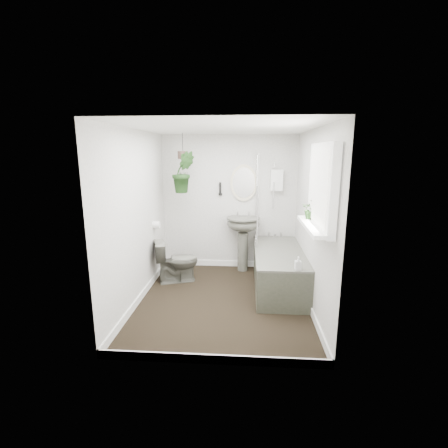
{
  "coord_description": "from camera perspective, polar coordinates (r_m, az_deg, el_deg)",
  "views": [
    {
      "loc": [
        0.3,
        -4.15,
        2.0
      ],
      "look_at": [
        0.0,
        0.15,
        1.05
      ],
      "focal_mm": 26.0,
      "sensor_mm": 36.0,
      "label": 1
    }
  ],
  "objects": [
    {
      "name": "wall_front",
      "position": [
        2.89,
        -2.19,
        -4.73
      ],
      "size": [
        2.3,
        0.02,
        2.3
      ],
      "primitive_type": "cube",
      "color": "silver",
      "rests_on": "ground"
    },
    {
      "name": "hanging_pot",
      "position": [
        5.2,
        -7.25,
        11.94
      ],
      "size": [
        0.16,
        0.16,
        0.12
      ],
      "primitive_type": "cylinder",
      "color": "#3B2C24",
      "rests_on": "ceiling"
    },
    {
      "name": "pedestal_sink",
      "position": [
        5.57,
        3.34,
        -3.51
      ],
      "size": [
        0.65,
        0.59,
        0.94
      ],
      "primitive_type": null,
      "rotation": [
        0.0,
        0.0,
        -0.23
      ],
      "color": "#515248",
      "rests_on": "floor"
    },
    {
      "name": "skirting",
      "position": [
        4.6,
        -0.14,
        -12.67
      ],
      "size": [
        2.3,
        2.8,
        0.1
      ],
      "primitive_type": "cube",
      "color": "white",
      "rests_on": "floor"
    },
    {
      "name": "oval_mirror",
      "position": [
        5.55,
        3.5,
        7.23
      ],
      "size": [
        0.46,
        0.03,
        0.62
      ],
      "primitive_type": "ellipsoid",
      "color": "beige",
      "rests_on": "wall_back"
    },
    {
      "name": "sill_plant",
      "position": [
        3.88,
        15.08,
        2.56
      ],
      "size": [
        0.24,
        0.21,
        0.23
      ],
      "primitive_type": "imported",
      "rotation": [
        0.0,
        0.0,
        -0.18
      ],
      "color": "black",
      "rests_on": "window_sill"
    },
    {
      "name": "floor",
      "position": [
        4.63,
        -0.13,
        -13.34
      ],
      "size": [
        2.3,
        2.8,
        0.02
      ],
      "primitive_type": "cube",
      "color": "black",
      "rests_on": "ground"
    },
    {
      "name": "wall_left",
      "position": [
        4.49,
        -15.09,
        1.06
      ],
      "size": [
        0.02,
        2.8,
        2.3
      ],
      "primitive_type": "cube",
      "color": "silver",
      "rests_on": "ground"
    },
    {
      "name": "soap_bottle",
      "position": [
        4.14,
        12.9,
        -6.74
      ],
      "size": [
        0.08,
        0.08,
        0.17
      ],
      "primitive_type": "imported",
      "rotation": [
        0.0,
        0.0,
        0.04
      ],
      "color": "#2D2829",
      "rests_on": "bathtub"
    },
    {
      "name": "wall_back",
      "position": [
        5.64,
        0.91,
        3.75
      ],
      "size": [
        2.3,
        0.02,
        2.3
      ],
      "primitive_type": "cube",
      "color": "silver",
      "rests_on": "ground"
    },
    {
      "name": "window_sill",
      "position": [
        3.61,
        15.38,
        -0.36
      ],
      "size": [
        0.18,
        1.0,
        0.04
      ],
      "primitive_type": "cube",
      "color": "white",
      "rests_on": "wall_right"
    },
    {
      "name": "wall_sconce",
      "position": [
        5.56,
        -0.66,
        6.24
      ],
      "size": [
        0.04,
        0.04,
        0.22
      ],
      "primitive_type": "cylinder",
      "color": "black",
      "rests_on": "wall_back"
    },
    {
      "name": "toilet_roll_holder",
      "position": [
        5.17,
        -11.81,
        -0.12
      ],
      "size": [
        0.11,
        0.11,
        0.11
      ],
      "primitive_type": "cylinder",
      "rotation": [
        0.0,
        1.57,
        0.0
      ],
      "color": "white",
      "rests_on": "wall_left"
    },
    {
      "name": "wall_right",
      "position": [
        4.33,
        15.37,
        0.63
      ],
      "size": [
        0.02,
        2.8,
        2.3
      ],
      "primitive_type": "cube",
      "color": "silver",
      "rests_on": "ground"
    },
    {
      "name": "ceiling",
      "position": [
        4.18,
        -0.15,
        16.67
      ],
      "size": [
        2.3,
        2.8,
        0.02
      ],
      "primitive_type": "cube",
      "color": "white",
      "rests_on": "ground"
    },
    {
      "name": "window_blinds",
      "position": [
        3.55,
        16.17,
        6.26
      ],
      "size": [
        0.01,
        0.86,
        0.76
      ],
      "primitive_type": "cube",
      "color": "white",
      "rests_on": "wall_right"
    },
    {
      "name": "window_recess",
      "position": [
        3.56,
        16.88,
        6.23
      ],
      "size": [
        0.08,
        1.0,
        0.9
      ],
      "primitive_type": "cube",
      "color": "white",
      "rests_on": "wall_right"
    },
    {
      "name": "bath_screen",
      "position": [
        5.2,
        5.85,
        4.4
      ],
      "size": [
        0.04,
        0.72,
        1.4
      ],
      "primitive_type": null,
      "color": "silver",
      "rests_on": "bathtub"
    },
    {
      "name": "shower_box",
      "position": [
        5.53,
        9.25,
        7.6
      ],
      "size": [
        0.2,
        0.1,
        0.35
      ],
      "primitive_type": "cube",
      "color": "white",
      "rests_on": "wall_back"
    },
    {
      "name": "toilet",
      "position": [
        5.19,
        -8.3,
        -6.42
      ],
      "size": [
        0.74,
        0.56,
        0.67
      ],
      "primitive_type": "imported",
      "rotation": [
        0.0,
        0.0,
        1.89
      ],
      "color": "#515248",
      "rests_on": "floor"
    },
    {
      "name": "bathtub",
      "position": [
        4.98,
        9.59,
        -7.83
      ],
      "size": [
        0.72,
        1.72,
        0.58
      ],
      "primitive_type": null,
      "color": "#515248",
      "rests_on": "floor"
    },
    {
      "name": "hanging_plant",
      "position": [
        5.21,
        -7.17,
        9.03
      ],
      "size": [
        0.43,
        0.39,
        0.65
      ],
      "primitive_type": "imported",
      "rotation": [
        0.0,
        0.0,
        0.34
      ],
      "color": "black",
      "rests_on": "ceiling"
    }
  ]
}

